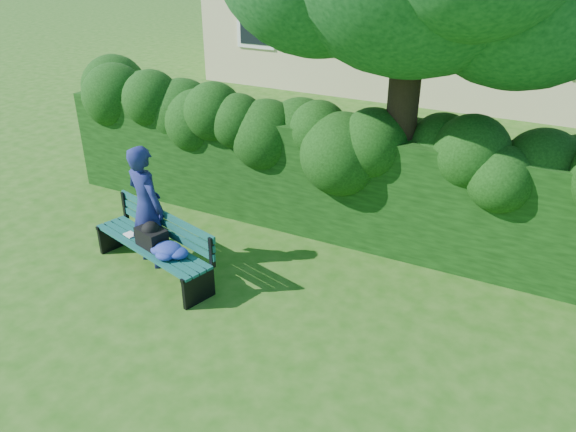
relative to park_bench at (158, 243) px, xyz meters
The scene contains 4 objects.
ground 1.73m from the park_bench, ahead, with size 80.00×80.00×0.00m, color #205810.
hedge 2.97m from the park_bench, 56.13° to the left, with size 10.00×1.00×1.80m.
park_bench is the anchor object (origin of this frame).
man_reading 0.57m from the park_bench, 145.64° to the left, with size 0.67×0.44×1.84m, color navy.
Camera 1 is at (3.17, -5.49, 4.43)m, focal length 35.00 mm.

